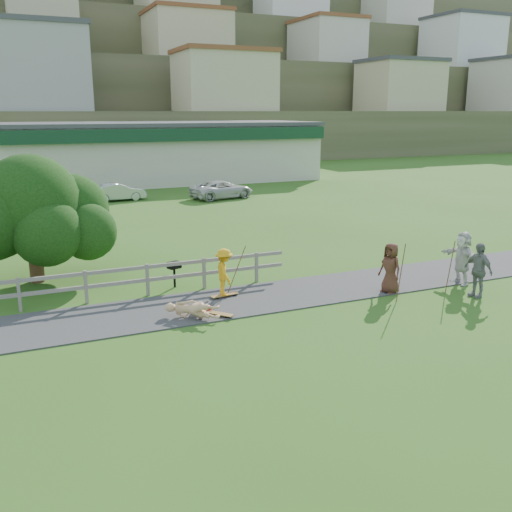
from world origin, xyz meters
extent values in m
plane|color=#34601B|center=(0.00, 0.00, 0.00)|extent=(260.00, 260.00, 0.00)
cube|color=#37383A|center=(0.00, 1.50, 0.02)|extent=(34.00, 3.00, 0.04)
cube|color=#69645C|center=(-6.00, 3.30, 0.55)|extent=(0.10, 0.10, 1.10)
cube|color=#69645C|center=(-4.00, 3.30, 0.55)|extent=(0.10, 0.10, 1.10)
cube|color=#69645C|center=(-2.00, 3.30, 0.55)|extent=(0.10, 0.10, 1.10)
cube|color=#69645C|center=(0.00, 3.30, 0.55)|extent=(0.10, 0.10, 1.10)
cube|color=#69645C|center=(2.00, 3.30, 0.55)|extent=(0.10, 0.10, 1.10)
cube|color=#69645C|center=(-4.50, 3.30, 1.00)|extent=(15.00, 0.08, 0.12)
cube|color=#69645C|center=(-4.50, 3.30, 0.55)|extent=(15.00, 0.08, 0.12)
cube|color=beige|center=(4.00, 35.00, 2.40)|extent=(32.00, 10.00, 4.80)
cube|color=#153B24|center=(4.00, 29.80, 4.20)|extent=(32.00, 0.60, 1.00)
cube|color=#45454A|center=(4.00, 35.00, 4.95)|extent=(32.50, 10.50, 0.30)
cube|color=#454C2D|center=(0.00, 55.00, 3.00)|extent=(220.00, 14.00, 6.00)
cube|color=beige|center=(0.00, 55.00, 9.50)|extent=(10.00, 9.00, 7.00)
cube|color=#45454A|center=(0.00, 55.00, 13.25)|extent=(10.40, 9.40, 0.50)
cube|color=#454C2D|center=(0.00, 68.00, 6.50)|extent=(220.00, 14.00, 13.00)
cube|color=beige|center=(0.00, 68.00, 16.50)|extent=(10.00, 9.00, 7.00)
cube|color=#454C2D|center=(0.00, 81.00, 10.50)|extent=(220.00, 14.00, 21.00)
cube|color=#454C2D|center=(0.00, 94.00, 15.00)|extent=(220.00, 14.00, 30.00)
cube|color=#454C2D|center=(0.00, 108.00, 20.00)|extent=(220.00, 14.00, 40.00)
imported|color=#EEA516|center=(0.28, 2.03, 0.79)|extent=(0.68, 1.07, 1.58)
imported|color=#DDAB7A|center=(-1.32, 0.53, 0.31)|extent=(1.39, 1.53, 0.61)
imported|color=gray|center=(8.05, -1.23, 0.93)|extent=(0.56, 1.12, 1.85)
imported|color=#522C21|center=(5.63, 0.27, 0.87)|extent=(0.73, 0.95, 1.75)
imported|color=silver|center=(8.61, 0.11, 0.96)|extent=(0.70, 1.82, 1.92)
imported|color=#B5BABE|center=(1.00, 24.79, 0.61)|extent=(3.79, 1.60, 1.22)
imported|color=silver|center=(7.94, 22.93, 0.64)|extent=(4.94, 3.06, 1.28)
sphere|color=#AC1323|center=(-0.72, 0.88, 0.13)|extent=(0.26, 0.26, 0.26)
cylinder|color=brown|center=(0.88, 2.43, 0.87)|extent=(0.03, 0.03, 1.75)
cylinder|color=brown|center=(5.34, -0.66, 0.98)|extent=(0.03, 0.03, 1.96)
cylinder|color=brown|center=(7.45, -0.58, 0.92)|extent=(0.03, 0.03, 1.84)
camera|label=1|loc=(-6.03, -14.93, 6.06)|focal=40.00mm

